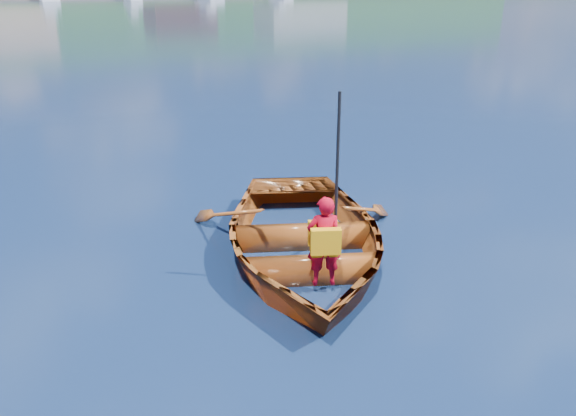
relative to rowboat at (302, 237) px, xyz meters
name	(u,v)px	position (x,y,z in m)	size (l,w,h in m)	color
ground	(288,252)	(-0.10, 0.21, -0.29)	(600.00, 600.00, 0.00)	#121F3C
rowboat	(302,237)	(0.00, 0.00, 0.00)	(4.41, 5.11, 0.89)	brown
child_paddler	(324,240)	(-0.18, -0.89, 0.37)	(0.46, 0.43, 2.21)	#AA041B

